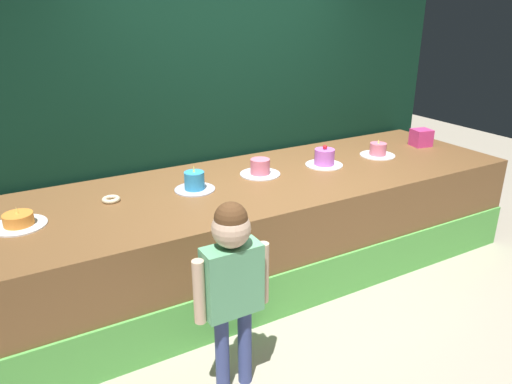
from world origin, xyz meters
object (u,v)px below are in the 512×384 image
Objects in this scene: child_figure at (232,274)px; cake_left at (194,182)px; cake_far_right at (378,151)px; cake_right at (324,158)px; cake_far_left at (19,221)px; donut at (111,199)px; cake_center at (260,168)px; pink_box at (421,138)px.

child_figure reaches higher than cake_left.
child_figure is 2.42m from cake_far_right.
cake_left is at bearing 179.41° from cake_far_right.
cake_far_left is at bearing -179.26° from cake_right.
cake_far_left is at bearing -178.30° from cake_left.
donut is (-0.35, 1.25, 0.07)m from child_figure.
cake_far_right is (2.13, 1.14, 0.11)m from child_figure.
donut is 0.63m from cake_left.
cake_right is (0.62, -0.07, 0.01)m from cake_center.
cake_center is 1.02× the size of cake_right.
cake_right is (1.51, 1.16, 0.12)m from child_figure.
cake_left reaches higher than cake_far_right.
cake_left is (1.24, 0.04, 0.03)m from cake_far_left.
donut is 2.49m from cake_far_right.
cake_center is at bearing 3.06° from cake_far_left.
cake_left reaches higher than cake_far_left.
child_figure is 1.20m from cake_left.
cake_far_left is 1.87m from cake_center.
cake_right reaches higher than cake_center.
donut is 1.24m from cake_center.
child_figure is 1.30m from donut.
cake_right is at bearing -2.87° from donut.
cake_far_right is at bearing 0.33° from cake_far_left.
cake_far_right is (3.10, 0.02, 0.01)m from cake_far_left.
child_figure reaches higher than donut.
pink_box is 3.11m from donut.
cake_far_right reaches higher than cake_center.
cake_right is at bearing 178.68° from cake_far_right.
cake_left is (-2.48, -0.03, -0.02)m from pink_box.
child_figure reaches higher than cake_center.
pink_box is at bearing 1.42° from cake_right.
cake_far_left is 1.00× the size of cake_center.
cake_left is (0.27, 1.16, 0.12)m from child_figure.
child_figure is at bearing -103.06° from cake_left.
cake_far_left is at bearing -179.67° from cake_far_right.
cake_far_left is 1.04× the size of cake_far_right.
donut is at bearing 178.81° from cake_center.
cake_center reaches higher than donut.
cake_far_right is at bearing -3.78° from cake_center.
cake_center is at bearing 173.78° from cake_right.
child_figure reaches higher than cake_far_right.
pink_box is 1.86m from cake_center.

